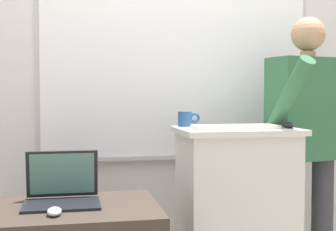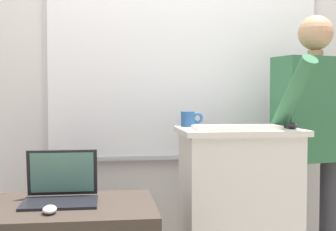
{
  "view_description": "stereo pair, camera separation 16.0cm",
  "coord_description": "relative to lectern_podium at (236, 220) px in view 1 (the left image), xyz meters",
  "views": [
    {
      "loc": [
        -0.55,
        -1.9,
        1.19
      ],
      "look_at": [
        -0.08,
        0.43,
        1.08
      ],
      "focal_mm": 50.0,
      "sensor_mm": 36.0,
      "label": 1
    },
    {
      "loc": [
        -0.39,
        -1.93,
        1.19
      ],
      "look_at": [
        -0.08,
        0.43,
        1.08
      ],
      "focal_mm": 50.0,
      "sensor_mm": 36.0,
      "label": 2
    }
  ],
  "objects": [
    {
      "name": "back_wall",
      "position": [
        -0.3,
        0.66,
        0.93
      ],
      "size": [
        6.4,
        0.17,
        2.88
      ],
      "color": "silver",
      "rests_on": "ground_plane"
    },
    {
      "name": "lectern_podium",
      "position": [
        0.0,
        0.0,
        0.0
      ],
      "size": [
        0.63,
        0.46,
        1.01
      ],
      "color": "beige",
      "rests_on": "ground_plane"
    },
    {
      "name": "person_presenter",
      "position": [
        0.51,
        0.18,
        0.45
      ],
      "size": [
        0.63,
        0.61,
        1.65
      ],
      "rotation": [
        0.0,
        0.0,
        0.23
      ],
      "color": "#333338",
      "rests_on": "ground_plane"
    },
    {
      "name": "laptop",
      "position": [
        -0.91,
        -0.15,
        0.24
      ],
      "size": [
        0.34,
        0.28,
        0.24
      ],
      "color": "black",
      "rests_on": "side_desk"
    },
    {
      "name": "wireless_keyboard",
      "position": [
        -0.03,
        -0.06,
        0.51
      ],
      "size": [
        0.45,
        0.15,
        0.02
      ],
      "color": "beige",
      "rests_on": "lectern_podium"
    },
    {
      "name": "computer_mouse_by_laptop",
      "position": [
        -0.94,
        -0.38,
        0.19
      ],
      "size": [
        0.06,
        0.1,
        0.03
      ],
      "color": "silver",
      "rests_on": "side_desk"
    },
    {
      "name": "computer_mouse_by_keyboard",
      "position": [
        0.27,
        -0.07,
        0.52
      ],
      "size": [
        0.06,
        0.1,
        0.03
      ],
      "color": "black",
      "rests_on": "lectern_podium"
    },
    {
      "name": "coffee_mug",
      "position": [
        -0.24,
        0.16,
        0.55
      ],
      "size": [
        0.13,
        0.08,
        0.08
      ],
      "color": "#234C84",
      "rests_on": "lectern_podium"
    }
  ]
}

